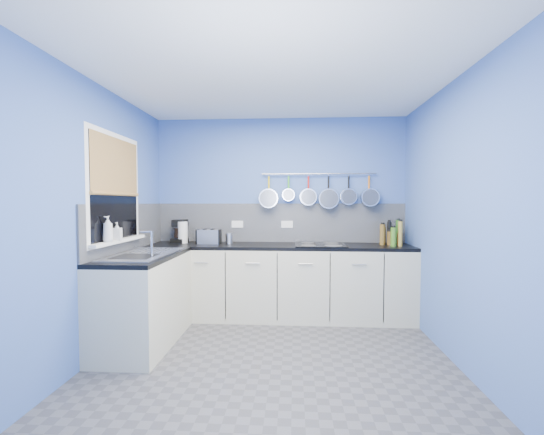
# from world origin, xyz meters

# --- Properties ---
(floor) EXTENTS (3.20, 3.00, 0.02)m
(floor) POSITION_xyz_m (0.00, 0.00, -0.01)
(floor) COLOR #47474C
(floor) RESTS_ON ground
(ceiling) EXTENTS (3.20, 3.00, 0.02)m
(ceiling) POSITION_xyz_m (0.00, 0.00, 2.51)
(ceiling) COLOR white
(ceiling) RESTS_ON ground
(wall_back) EXTENTS (3.20, 0.02, 2.50)m
(wall_back) POSITION_xyz_m (0.00, 1.51, 1.25)
(wall_back) COLOR #4060AC
(wall_back) RESTS_ON ground
(wall_front) EXTENTS (3.20, 0.02, 2.50)m
(wall_front) POSITION_xyz_m (0.00, -1.51, 1.25)
(wall_front) COLOR #4060AC
(wall_front) RESTS_ON ground
(wall_left) EXTENTS (0.02, 3.00, 2.50)m
(wall_left) POSITION_xyz_m (-1.61, 0.00, 1.25)
(wall_left) COLOR #4060AC
(wall_left) RESTS_ON ground
(wall_right) EXTENTS (0.02, 3.00, 2.50)m
(wall_right) POSITION_xyz_m (1.61, 0.00, 1.25)
(wall_right) COLOR #4060AC
(wall_right) RESTS_ON ground
(backsplash_back) EXTENTS (3.20, 0.02, 0.50)m
(backsplash_back) POSITION_xyz_m (0.00, 1.49, 1.15)
(backsplash_back) COLOR slate
(backsplash_back) RESTS_ON wall_back
(backsplash_left) EXTENTS (0.02, 1.80, 0.50)m
(backsplash_left) POSITION_xyz_m (-1.59, 0.60, 1.15)
(backsplash_left) COLOR slate
(backsplash_left) RESTS_ON wall_left
(cabinet_run_back) EXTENTS (3.20, 0.60, 0.86)m
(cabinet_run_back) POSITION_xyz_m (0.00, 1.20, 0.43)
(cabinet_run_back) COLOR beige
(cabinet_run_back) RESTS_ON ground
(worktop_back) EXTENTS (3.20, 0.60, 0.04)m
(worktop_back) POSITION_xyz_m (0.00, 1.20, 0.88)
(worktop_back) COLOR black
(worktop_back) RESTS_ON cabinet_run_back
(cabinet_run_left) EXTENTS (0.60, 1.20, 0.86)m
(cabinet_run_left) POSITION_xyz_m (-1.30, 0.30, 0.43)
(cabinet_run_left) COLOR beige
(cabinet_run_left) RESTS_ON ground
(worktop_left) EXTENTS (0.60, 1.20, 0.04)m
(worktop_left) POSITION_xyz_m (-1.30, 0.30, 0.88)
(worktop_left) COLOR black
(worktop_left) RESTS_ON cabinet_run_left
(window_frame) EXTENTS (0.01, 1.00, 1.10)m
(window_frame) POSITION_xyz_m (-1.58, 0.30, 1.55)
(window_frame) COLOR white
(window_frame) RESTS_ON wall_left
(window_glass) EXTENTS (0.01, 0.90, 1.00)m
(window_glass) POSITION_xyz_m (-1.57, 0.30, 1.55)
(window_glass) COLOR black
(window_glass) RESTS_ON wall_left
(bamboo_blind) EXTENTS (0.01, 0.90, 0.55)m
(bamboo_blind) POSITION_xyz_m (-1.56, 0.30, 1.77)
(bamboo_blind) COLOR #98784E
(bamboo_blind) RESTS_ON wall_left
(window_sill) EXTENTS (0.10, 0.98, 0.03)m
(window_sill) POSITION_xyz_m (-1.55, 0.30, 1.04)
(window_sill) COLOR white
(window_sill) RESTS_ON wall_left
(sink_unit) EXTENTS (0.50, 0.95, 0.01)m
(sink_unit) POSITION_xyz_m (-1.30, 0.30, 0.90)
(sink_unit) COLOR silver
(sink_unit) RESTS_ON worktop_left
(mixer_tap) EXTENTS (0.12, 0.08, 0.26)m
(mixer_tap) POSITION_xyz_m (-1.14, 0.12, 1.03)
(mixer_tap) COLOR silver
(mixer_tap) RESTS_ON worktop_left
(socket_left) EXTENTS (0.15, 0.01, 0.09)m
(socket_left) POSITION_xyz_m (-0.55, 1.48, 1.13)
(socket_left) COLOR white
(socket_left) RESTS_ON backsplash_back
(socket_right) EXTENTS (0.15, 0.01, 0.09)m
(socket_right) POSITION_xyz_m (0.10, 1.48, 1.13)
(socket_right) COLOR white
(socket_right) RESTS_ON backsplash_back
(pot_rail) EXTENTS (1.45, 0.02, 0.02)m
(pot_rail) POSITION_xyz_m (0.50, 1.45, 1.78)
(pot_rail) COLOR silver
(pot_rail) RESTS_ON wall_back
(soap_bottle_a) EXTENTS (0.11, 0.11, 0.24)m
(soap_bottle_a) POSITION_xyz_m (-1.53, 0.06, 1.17)
(soap_bottle_a) COLOR white
(soap_bottle_a) RESTS_ON window_sill
(soap_bottle_b) EXTENTS (0.09, 0.09, 0.17)m
(soap_bottle_b) POSITION_xyz_m (-1.53, 0.23, 1.14)
(soap_bottle_b) COLOR white
(soap_bottle_b) RESTS_ON window_sill
(paper_towel) EXTENTS (0.14, 0.14, 0.27)m
(paper_towel) POSITION_xyz_m (-1.21, 1.27, 1.04)
(paper_towel) COLOR white
(paper_towel) RESTS_ON worktop_back
(coffee_maker) EXTENTS (0.20, 0.21, 0.29)m
(coffee_maker) POSITION_xyz_m (-1.27, 1.31, 1.05)
(coffee_maker) COLOR black
(coffee_maker) RESTS_ON worktop_back
(toaster) EXTENTS (0.28, 0.16, 0.18)m
(toaster) POSITION_xyz_m (-0.87, 1.23, 0.99)
(toaster) COLOR silver
(toaster) RESTS_ON worktop_back
(canister) EXTENTS (0.11, 0.11, 0.13)m
(canister) POSITION_xyz_m (-0.62, 1.27, 0.96)
(canister) COLOR silver
(canister) RESTS_ON worktop_back
(hob) EXTENTS (0.60, 0.53, 0.01)m
(hob) POSITION_xyz_m (0.50, 1.15, 0.91)
(hob) COLOR black
(hob) RESTS_ON worktop_back
(pan_0) EXTENTS (0.25, 0.11, 0.44)m
(pan_0) POSITION_xyz_m (-0.13, 1.44, 1.56)
(pan_0) COLOR silver
(pan_0) RESTS_ON pot_rail
(pan_1) EXTENTS (0.16, 0.10, 0.35)m
(pan_1) POSITION_xyz_m (0.12, 1.44, 1.61)
(pan_1) COLOR silver
(pan_1) RESTS_ON pot_rail
(pan_2) EXTENTS (0.21, 0.07, 0.40)m
(pan_2) POSITION_xyz_m (0.37, 1.44, 1.58)
(pan_2) COLOR silver
(pan_2) RESTS_ON pot_rail
(pan_3) EXTENTS (0.26, 0.10, 0.45)m
(pan_3) POSITION_xyz_m (0.63, 1.44, 1.56)
(pan_3) COLOR silver
(pan_3) RESTS_ON pot_rail
(pan_4) EXTENTS (0.21, 0.07, 0.40)m
(pan_4) POSITION_xyz_m (0.88, 1.44, 1.58)
(pan_4) COLOR silver
(pan_4) RESTS_ON pot_rail
(pan_5) EXTENTS (0.23, 0.13, 0.42)m
(pan_5) POSITION_xyz_m (1.14, 1.44, 1.57)
(pan_5) COLOR silver
(pan_5) RESTS_ON pot_rail
(condiment_0) EXTENTS (0.06, 0.06, 0.30)m
(condiment_0) POSITION_xyz_m (1.47, 1.32, 1.05)
(condiment_0) COLOR #265919
(condiment_0) RESTS_ON worktop_back
(condiment_1) EXTENTS (0.05, 0.05, 0.28)m
(condiment_1) POSITION_xyz_m (1.36, 1.32, 1.04)
(condiment_1) COLOR black
(condiment_1) RESTS_ON worktop_back
(condiment_2) EXTENTS (0.06, 0.06, 0.21)m
(condiment_2) POSITION_xyz_m (1.29, 1.32, 1.01)
(condiment_2) COLOR #8C5914
(condiment_2) RESTS_ON worktop_back
(condiment_3) EXTENTS (0.06, 0.06, 0.15)m
(condiment_3) POSITION_xyz_m (1.46, 1.21, 0.98)
(condiment_3) COLOR #4C190C
(condiment_3) RESTS_ON worktop_back
(condiment_4) EXTENTS (0.06, 0.06, 0.16)m
(condiment_4) POSITION_xyz_m (1.34, 1.22, 0.98)
(condiment_4) COLOR brown
(condiment_4) RESTS_ON worktop_back
(condiment_5) EXTENTS (0.06, 0.06, 0.25)m
(condiment_5) POSITION_xyz_m (1.26, 1.24, 1.03)
(condiment_5) COLOR brown
(condiment_5) RESTS_ON worktop_back
(condiment_6) EXTENTS (0.05, 0.05, 0.29)m
(condiment_6) POSITION_xyz_m (1.43, 1.11, 1.05)
(condiment_6) COLOR olive
(condiment_6) RESTS_ON worktop_back
(condiment_7) EXTENTS (0.06, 0.06, 0.22)m
(condiment_7) POSITION_xyz_m (1.35, 1.11, 1.01)
(condiment_7) COLOR #3F721E
(condiment_7) RESTS_ON worktop_back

